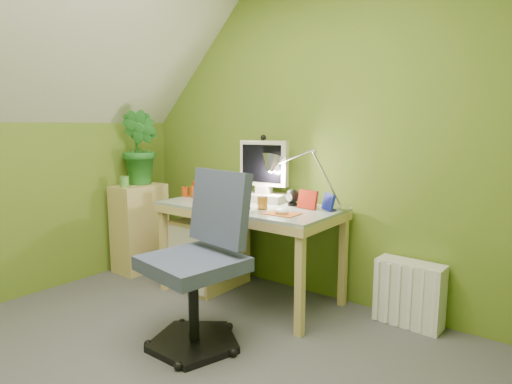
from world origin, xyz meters
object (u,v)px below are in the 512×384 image
Objects in this scene: monitor at (264,169)px; task_chair at (193,260)px; desk at (249,251)px; radiator at (409,293)px; side_ledge at (140,228)px; desk_lamp at (316,165)px; potted_plant at (141,148)px.

monitor reaches higher than task_chair.
desk is at bearing -99.80° from monitor.
radiator is at bearing 57.79° from task_chair.
radiator is (2.26, 0.37, -0.17)m from side_ledge.
desk_lamp is 1.43× the size of radiator.
desk_lamp reaches higher than task_chair.
desk_lamp is at bearing -169.52° from radiator.
radiator is (0.90, 1.04, -0.31)m from task_chair.
desk_lamp is (0.45, 0.18, 0.65)m from desk.
monitor is 1.06m from task_chair.
monitor is 1.19m from potted_plant.
desk is 1.37m from potted_plant.
monitor is 0.47× the size of task_chair.
desk_lamp is at bearing -9.80° from monitor.
side_ledge is (-1.16, -0.28, -0.57)m from monitor.
side_ledge is (-1.61, -0.28, -0.62)m from desk_lamp.
monitor reaches higher than side_ledge.
side_ledge is at bearing -167.04° from desk_lamp.
desk is 3.16× the size of radiator.
radiator is at bearing 9.35° from side_ledge.
side_ledge reaches higher than radiator.
monitor is at bearing -176.97° from desk_lamp.
potted_plant is 2.44m from radiator.
task_chair is (0.19, -0.95, -0.43)m from monitor.
side_ledge is at bearing -168.08° from radiator.
desk_lamp is at bearing 83.78° from task_chair.
task_chair is at bearing -88.17° from monitor.
potted_plant is at bearing 90.00° from side_ledge.
desk is 0.81m from task_chair.
monitor is at bearing 13.64° from side_ledge.
monitor is at bearing 110.52° from task_chair.
desk_lamp is at bearing 8.19° from potted_plant.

